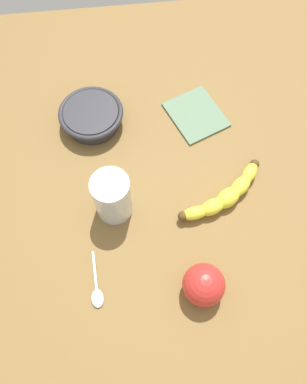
{
  "coord_description": "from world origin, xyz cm",
  "views": [
    {
      "loc": [
        -7.27,
        -33.8,
        78.71
      ],
      "look_at": [
        -3.34,
        0.17,
        5.0
      ],
      "focal_mm": 35.83,
      "sensor_mm": 36.0,
      "label": 1
    }
  ],
  "objects_px": {
    "banana": "(225,195)",
    "ceramic_bowl": "(92,116)",
    "apple_fruit": "(204,285)",
    "teaspoon": "(97,295)",
    "smoothie_glass": "(113,198)"
  },
  "relations": [
    {
      "from": "banana",
      "to": "ceramic_bowl",
      "type": "relative_size",
      "value": 1.33
    },
    {
      "from": "apple_fruit",
      "to": "ceramic_bowl",
      "type": "bearing_deg",
      "value": 114.63
    },
    {
      "from": "ceramic_bowl",
      "to": "apple_fruit",
      "type": "distance_m",
      "value": 0.46
    },
    {
      "from": "ceramic_bowl",
      "to": "teaspoon",
      "type": "height_order",
      "value": "ceramic_bowl"
    },
    {
      "from": "banana",
      "to": "apple_fruit",
      "type": "bearing_deg",
      "value": -144.2
    },
    {
      "from": "banana",
      "to": "smoothie_glass",
      "type": "bearing_deg",
      "value": 148.05
    },
    {
      "from": "banana",
      "to": "smoothie_glass",
      "type": "distance_m",
      "value": 0.24
    },
    {
      "from": "smoothie_glass",
      "to": "ceramic_bowl",
      "type": "height_order",
      "value": "smoothie_glass"
    },
    {
      "from": "ceramic_bowl",
      "to": "apple_fruit",
      "type": "bearing_deg",
      "value": -65.37
    },
    {
      "from": "smoothie_glass",
      "to": "teaspoon",
      "type": "bearing_deg",
      "value": -104.84
    },
    {
      "from": "banana",
      "to": "ceramic_bowl",
      "type": "height_order",
      "value": "ceramic_bowl"
    },
    {
      "from": "smoothie_glass",
      "to": "ceramic_bowl",
      "type": "relative_size",
      "value": 0.79
    },
    {
      "from": "banana",
      "to": "smoothie_glass",
      "type": "xyz_separation_m",
      "value": [
        -0.24,
        0.01,
        0.04
      ]
    },
    {
      "from": "ceramic_bowl",
      "to": "apple_fruit",
      "type": "relative_size",
      "value": 1.85
    },
    {
      "from": "apple_fruit",
      "to": "banana",
      "type": "bearing_deg",
      "value": 66.33
    }
  ]
}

